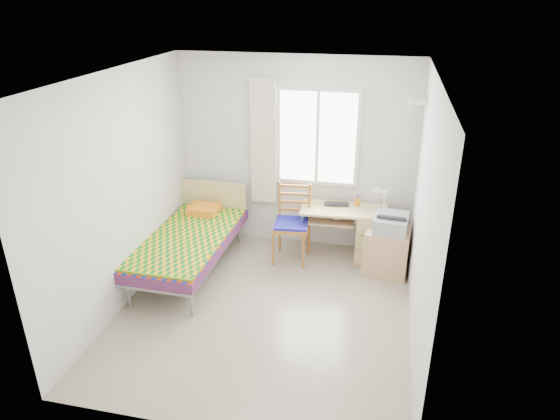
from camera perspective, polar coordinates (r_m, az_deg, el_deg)
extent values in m
plane|color=#BCAD93|center=(5.78, -1.73, -11.27)|extent=(3.50, 3.50, 0.00)
plane|color=white|center=(4.78, -2.13, 15.13)|extent=(3.50, 3.50, 0.00)
plane|color=silver|center=(6.74, 1.74, 6.42)|extent=(3.20, 0.00, 3.20)
plane|color=silver|center=(5.72, -17.65, 1.98)|extent=(0.00, 3.50, 3.50)
plane|color=silver|center=(5.02, 16.10, -0.92)|extent=(0.00, 3.50, 3.50)
cube|color=white|center=(6.61, 4.32, 8.25)|extent=(1.10, 0.04, 1.30)
cube|color=white|center=(6.60, 4.31, 8.23)|extent=(1.00, 0.02, 1.20)
cube|color=white|center=(6.59, 4.30, 8.21)|extent=(0.04, 0.02, 1.20)
cube|color=beige|center=(6.72, -1.90, 7.69)|extent=(0.35, 0.05, 1.70)
cube|color=white|center=(6.09, 15.41, 11.94)|extent=(0.20, 0.32, 0.03)
cube|color=#92969A|center=(6.42, -10.34, -4.27)|extent=(0.94, 2.02, 0.06)
cube|color=#A9290B|center=(6.38, -10.40, -3.64)|extent=(0.98, 2.04, 0.14)
cube|color=gold|center=(6.33, -10.52, -3.08)|extent=(0.96, 1.92, 0.03)
cube|color=tan|center=(7.12, -7.60, 1.16)|extent=(0.96, 0.07, 0.55)
cube|color=orange|center=(6.92, -8.72, 0.08)|extent=(0.41, 0.35, 0.10)
cylinder|color=#92969A|center=(5.97, -16.89, -9.30)|extent=(0.04, 0.04, 0.32)
cylinder|color=#92969A|center=(7.13, -4.72, -2.56)|extent=(0.04, 0.04, 0.32)
cube|color=tan|center=(6.57, 7.36, 0.03)|extent=(1.15, 0.57, 0.03)
cube|color=tan|center=(6.71, 10.32, -2.99)|extent=(0.42, 0.51, 0.67)
cube|color=tan|center=(6.65, 5.53, -0.95)|extent=(0.70, 0.51, 0.02)
cylinder|color=#92969A|center=(6.59, 2.50, -3.08)|extent=(0.03, 0.03, 0.67)
cylinder|color=#92969A|center=(6.96, 3.10, -1.56)|extent=(0.03, 0.03, 0.67)
cube|color=#AE5D21|center=(6.50, 1.31, -1.83)|extent=(0.49, 0.49, 0.04)
cube|color=navy|center=(6.49, 1.32, -1.57)|extent=(0.47, 0.47, 0.04)
cube|color=#AE5D21|center=(6.56, 1.68, 1.37)|extent=(0.40, 0.07, 0.45)
cylinder|color=#AE5D21|center=(6.48, -0.80, -4.42)|extent=(0.03, 0.03, 0.50)
cylinder|color=#AE5D21|center=(6.65, 3.35, -1.17)|extent=(0.04, 0.04, 1.03)
cube|color=tan|center=(6.48, 12.13, -4.56)|extent=(0.58, 0.54, 0.59)
cube|color=tan|center=(6.42, 9.80, -3.30)|extent=(0.06, 0.44, 0.21)
cube|color=tan|center=(6.54, 9.65, -5.22)|extent=(0.06, 0.44, 0.21)
cube|color=#9A9DA1|center=(6.32, 12.58, -1.45)|extent=(0.44, 0.50, 0.19)
cube|color=black|center=(6.28, 12.66, -0.67)|extent=(0.35, 0.40, 0.02)
imported|color=black|center=(6.62, 6.47, 0.52)|extent=(0.36, 0.26, 0.03)
cylinder|color=orange|center=(6.67, 8.82, 0.87)|extent=(0.08, 0.08, 0.09)
cylinder|color=white|center=(6.61, 11.76, 0.14)|extent=(0.09, 0.09, 0.03)
cylinder|color=white|center=(6.56, 11.86, 1.21)|extent=(0.02, 0.11, 0.25)
cylinder|color=white|center=(6.44, 11.76, 2.02)|extent=(0.12, 0.22, 0.10)
cone|color=white|center=(6.34, 11.04, 1.99)|extent=(0.13, 0.14, 0.12)
imported|color=gray|center=(6.59, 5.77, -0.75)|extent=(0.27, 0.28, 0.02)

